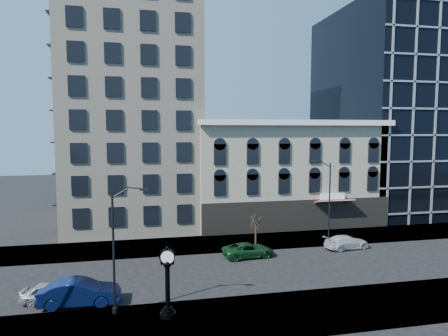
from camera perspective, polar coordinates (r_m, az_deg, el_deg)
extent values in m
plane|color=black|center=(32.78, -2.06, -14.78)|extent=(160.00, 160.00, 0.00)
cube|color=gray|center=(40.28, -4.02, -10.86)|extent=(160.00, 6.00, 0.12)
cube|color=gray|center=(25.52, 1.19, -20.68)|extent=(160.00, 6.00, 0.12)
cube|color=beige|center=(49.98, -12.99, 14.06)|extent=(15.00, 15.00, 38.00)
cube|color=#9E9982|center=(49.72, 8.48, -0.85)|extent=(22.00, 10.00, 12.00)
cube|color=white|center=(44.62, 10.92, 6.40)|extent=(22.60, 0.80, 0.60)
cube|color=black|center=(45.72, 10.62, -6.74)|extent=(22.00, 0.30, 3.60)
cube|color=maroon|center=(46.60, 15.48, -4.62)|extent=(4.50, 1.18, 0.55)
cube|color=black|center=(63.47, 24.28, 7.28)|extent=(20.00, 20.00, 28.00)
cylinder|color=black|center=(25.78, -8.01, -19.98)|extent=(0.98, 0.98, 0.27)
cylinder|color=black|center=(25.68, -8.02, -19.53)|extent=(0.71, 0.71, 0.18)
cylinder|color=black|center=(25.62, -8.02, -19.21)|extent=(0.53, 0.53, 0.14)
cylinder|color=black|center=(25.09, -8.06, -16.40)|extent=(0.28, 0.28, 2.58)
sphere|color=black|center=(24.62, -8.10, -13.41)|extent=(0.50, 0.50, 0.50)
cube|color=black|center=(24.59, -8.11, -13.22)|extent=(0.82, 0.34, 0.22)
cylinder|color=black|center=(24.48, -8.12, -12.43)|extent=(0.96, 0.45, 0.92)
cylinder|color=white|center=(24.33, -8.09, -12.53)|extent=(0.77, 0.16, 0.78)
cylinder|color=white|center=(24.62, -8.14, -12.32)|extent=(0.77, 0.16, 0.78)
sphere|color=black|center=(24.32, -8.13, -11.23)|extent=(0.18, 0.18, 0.18)
cylinder|color=black|center=(25.50, -15.49, -11.65)|extent=(0.14, 0.14, 7.54)
cylinder|color=black|center=(26.75, -15.30, -19.04)|extent=(0.32, 0.32, 0.35)
cube|color=black|center=(24.21, -11.95, -3.01)|extent=(0.51, 0.30, 0.12)
cylinder|color=black|center=(41.72, 14.83, -4.76)|extent=(0.15, 0.15, 7.96)
cylinder|color=black|center=(42.53, 14.71, -9.81)|extent=(0.33, 0.33, 0.37)
cube|color=black|center=(40.99, 12.53, 0.92)|extent=(0.55, 0.35, 0.13)
cylinder|color=#312618|center=(39.43, 4.55, -9.35)|extent=(0.20, 0.20, 2.35)
imported|color=#A5A8AD|center=(29.56, -23.27, -16.09)|extent=(4.17, 2.22, 1.35)
imported|color=#0C194C|center=(28.60, -19.91, -16.36)|extent=(5.14, 1.93, 1.68)
imported|color=#143F1E|center=(36.50, 3.48, -11.62)|extent=(4.81, 2.60, 1.28)
imported|color=silver|center=(40.65, 17.12, -10.08)|extent=(4.60, 2.32, 1.28)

